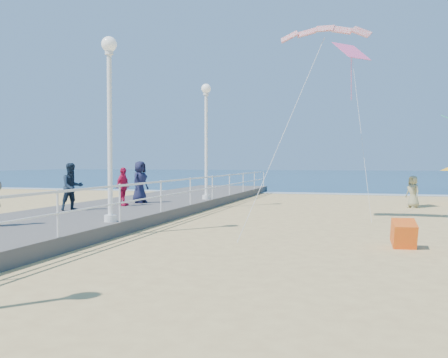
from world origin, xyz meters
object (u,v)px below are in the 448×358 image
(spectator_7, at_px, (72,187))
(box_kite, at_px, (404,236))
(beach_walker_c, at_px, (413,192))
(lamp_post_far, at_px, (206,129))
(spectator_3, at_px, (123,187))
(spectator_4, at_px, (140,182))
(lamp_post_mid, at_px, (110,109))

(spectator_7, xyz_separation_m, box_kite, (10.99, -2.61, -0.95))
(spectator_7, distance_m, beach_walker_c, 15.19)
(lamp_post_far, relative_size, spectator_7, 3.15)
(spectator_7, height_order, box_kite, spectator_7)
(spectator_3, xyz_separation_m, spectator_7, (-0.88, -2.18, 0.09))
(spectator_4, height_order, spectator_7, spectator_4)
(lamp_post_mid, bearing_deg, spectator_3, 113.48)
(lamp_post_mid, height_order, beach_walker_c, lamp_post_mid)
(lamp_post_mid, distance_m, box_kite, 8.69)
(spectator_4, relative_size, spectator_7, 1.04)
(lamp_post_mid, distance_m, spectator_3, 5.83)
(lamp_post_mid, height_order, spectator_3, lamp_post_mid)
(lamp_post_far, height_order, box_kite, lamp_post_far)
(beach_walker_c, height_order, box_kite, beach_walker_c)
(lamp_post_mid, bearing_deg, beach_walker_c, 51.74)
(lamp_post_far, distance_m, spectator_3, 5.30)
(lamp_post_mid, relative_size, spectator_7, 3.15)
(spectator_3, bearing_deg, lamp_post_far, -24.10)
(spectator_7, bearing_deg, box_kite, -70.50)
(lamp_post_far, relative_size, box_kite, 8.87)
(lamp_post_mid, height_order, box_kite, lamp_post_mid)
(box_kite, bearing_deg, beach_walker_c, 77.58)
(lamp_post_mid, xyz_separation_m, spectator_3, (-2.10, 4.83, -2.50))
(lamp_post_mid, height_order, lamp_post_far, same)
(spectator_3, xyz_separation_m, spectator_4, (0.04, 1.47, 0.12))
(lamp_post_far, bearing_deg, lamp_post_mid, -90.00)
(lamp_post_mid, xyz_separation_m, spectator_7, (-2.98, 2.65, -2.42))
(lamp_post_far, distance_m, spectator_4, 4.15)
(beach_walker_c, bearing_deg, lamp_post_far, -113.89)
(box_kite, bearing_deg, spectator_4, 141.65)
(lamp_post_far, bearing_deg, box_kite, -48.17)
(spectator_4, distance_m, spectator_7, 3.76)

